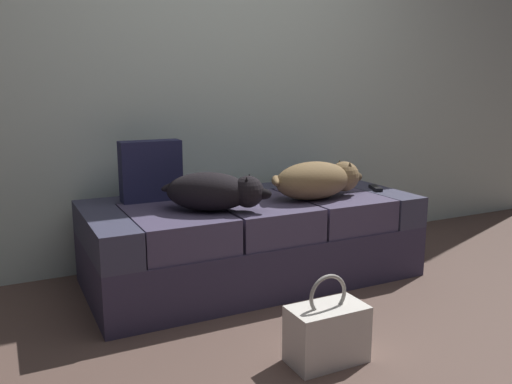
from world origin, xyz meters
name	(u,v)px	position (x,y,z in m)	size (l,w,h in m)	color
ground_plane	(374,367)	(0.00, 0.00, 0.00)	(10.00, 10.00, 0.00)	brown
back_wall	(213,41)	(0.00, 1.69, 1.40)	(6.40, 0.10, 2.80)	silver
couch	(252,239)	(0.00, 1.13, 0.24)	(1.88, 0.85, 0.48)	#37314B
dog_dark	(215,192)	(-0.30, 0.95, 0.58)	(0.54, 0.45, 0.20)	black
dog_tan	(318,180)	(0.35, 0.97, 0.59)	(0.64, 0.29, 0.22)	olive
tv_remote	(376,188)	(0.81, 1.02, 0.49)	(0.04, 0.15, 0.02)	black
throw_pillow	(151,171)	(-0.53, 1.35, 0.65)	(0.34, 0.12, 0.34)	#242548
handbag	(327,333)	(-0.15, 0.13, 0.13)	(0.32, 0.18, 0.38)	silver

